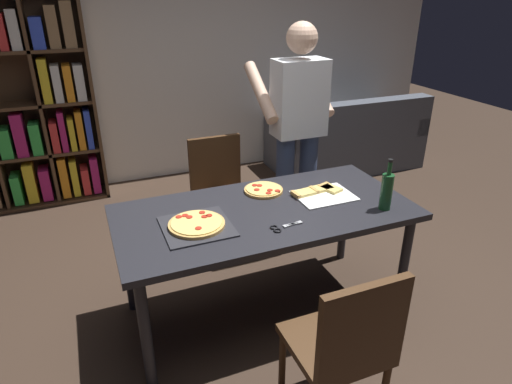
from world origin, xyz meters
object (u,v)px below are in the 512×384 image
(dining_table, at_px, (265,220))
(second_pizza_plain, at_px, (263,190))
(chair_near_camera, at_px, (346,343))
(chair_far_side, at_px, (220,187))
(couch, at_px, (347,143))
(bookshelf, at_px, (17,108))
(wine_bottle, at_px, (387,191))
(kitchen_scissors, at_px, (282,227))
(person_serving_pizza, at_px, (297,128))
(pepperoni_pizza_on_tray, at_px, (197,225))

(dining_table, height_order, second_pizza_plain, second_pizza_plain)
(dining_table, distance_m, chair_near_camera, 0.93)
(chair_far_side, height_order, second_pizza_plain, chair_far_side)
(couch, xyz_separation_m, bookshelf, (-3.36, 0.38, 0.65))
(wine_bottle, bearing_deg, second_pizza_plain, 139.08)
(couch, height_order, wine_bottle, wine_bottle)
(kitchen_scissors, distance_m, second_pizza_plain, 0.49)
(person_serving_pizza, distance_m, second_pizza_plain, 0.69)
(wine_bottle, bearing_deg, bookshelf, 128.89)
(chair_far_side, distance_m, person_serving_pizza, 0.77)
(chair_far_side, height_order, bookshelf, bookshelf)
(chair_far_side, bearing_deg, wine_bottle, -60.48)
(dining_table, bearing_deg, second_pizza_plain, 69.58)
(chair_far_side, height_order, wine_bottle, wine_bottle)
(couch, xyz_separation_m, person_serving_pizza, (-1.34, -1.29, 0.70))
(dining_table, height_order, person_serving_pizza, person_serving_pizza)
(chair_far_side, xyz_separation_m, second_pizza_plain, (0.09, -0.67, 0.25))
(chair_far_side, bearing_deg, second_pizza_plain, -82.50)
(dining_table, xyz_separation_m, couch, (1.90, 1.99, -0.37))
(kitchen_scissors, bearing_deg, chair_near_camera, -89.52)
(couch, relative_size, kitchen_scissors, 8.71)
(wine_bottle, bearing_deg, couch, 61.19)
(dining_table, distance_m, chair_far_side, 0.93)
(wine_bottle, height_order, second_pizza_plain, wine_bottle)
(kitchen_scissors, bearing_deg, person_serving_pizza, 58.91)
(chair_near_camera, xyz_separation_m, couch, (1.90, 2.90, -0.21))
(dining_table, distance_m, couch, 2.77)
(dining_table, height_order, chair_near_camera, chair_near_camera)
(chair_near_camera, xyz_separation_m, wine_bottle, (0.66, 0.65, 0.36))
(chair_near_camera, bearing_deg, kitchen_scissors, 90.48)
(chair_far_side, relative_size, second_pizza_plain, 3.57)
(second_pizza_plain, bearing_deg, person_serving_pizza, 44.13)
(person_serving_pizza, bearing_deg, bookshelf, 140.20)
(person_serving_pizza, bearing_deg, chair_far_side, 158.41)
(chair_far_side, bearing_deg, dining_table, -90.00)
(wine_bottle, bearing_deg, dining_table, 158.60)
(chair_near_camera, relative_size, couch, 0.53)
(person_serving_pizza, relative_size, second_pizza_plain, 6.94)
(dining_table, distance_m, person_serving_pizza, 0.94)
(chair_near_camera, height_order, pepperoni_pizza_on_tray, chair_near_camera)
(bookshelf, xyz_separation_m, person_serving_pizza, (2.01, -1.68, 0.05))
(couch, bearing_deg, dining_table, -133.72)
(wine_bottle, xyz_separation_m, kitchen_scissors, (-0.67, 0.02, -0.11))
(chair_far_side, xyz_separation_m, person_serving_pizza, (0.56, -0.22, 0.49))
(dining_table, relative_size, pepperoni_pizza_on_tray, 4.75)
(chair_near_camera, bearing_deg, chair_far_side, 90.00)
(wine_bottle, relative_size, second_pizza_plain, 1.25)
(chair_near_camera, distance_m, pepperoni_pizza_on_tray, 1.00)
(wine_bottle, bearing_deg, kitchen_scissors, 178.26)
(person_serving_pizza, bearing_deg, second_pizza_plain, -135.87)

